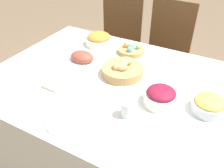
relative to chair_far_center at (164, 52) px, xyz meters
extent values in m
plane|color=brown|center=(0.00, -0.93, -0.52)|extent=(12.00, 12.00, 0.00)
cube|color=silver|center=(0.00, -0.93, -0.15)|extent=(1.72, 1.19, 0.74)
cylinder|color=brown|center=(-0.21, -0.27, -0.30)|extent=(0.03, 0.03, 0.43)
cylinder|color=brown|center=(0.18, -0.29, -0.30)|extent=(0.03, 0.03, 0.43)
cylinder|color=brown|center=(-0.19, 0.12, -0.30)|extent=(0.03, 0.03, 0.43)
cylinder|color=brown|center=(0.20, 0.10, -0.30)|extent=(0.03, 0.03, 0.43)
cube|color=brown|center=(-0.01, -0.09, -0.08)|extent=(0.44, 0.44, 0.02)
cube|color=brown|center=(0.01, 0.11, 0.20)|extent=(0.42, 0.04, 0.53)
cylinder|color=brown|center=(-0.66, -0.30, -0.30)|extent=(0.03, 0.03, 0.43)
cylinder|color=brown|center=(-0.28, -0.26, -0.30)|extent=(0.03, 0.03, 0.43)
cylinder|color=brown|center=(-0.71, 0.08, -0.30)|extent=(0.03, 0.03, 0.43)
cylinder|color=brown|center=(-0.32, 0.13, -0.30)|extent=(0.03, 0.03, 0.43)
cube|color=brown|center=(-0.49, -0.09, -0.08)|extent=(0.47, 0.47, 0.02)
cube|color=brown|center=(-0.51, 0.11, 0.20)|extent=(0.42, 0.07, 0.53)
cylinder|color=#AD8451|center=(-0.03, -0.84, 0.24)|extent=(0.27, 0.27, 0.06)
ellipsoid|color=tan|center=(-0.06, -0.87, 0.28)|extent=(0.06, 0.07, 0.06)
ellipsoid|color=tan|center=(-0.03, -0.87, 0.29)|extent=(0.09, 0.08, 0.05)
ellipsoid|color=tan|center=(-0.03, -0.85, 0.30)|extent=(0.07, 0.08, 0.06)
ellipsoid|color=tan|center=(-0.03, -0.80, 0.30)|extent=(0.11, 0.11, 0.05)
cylinder|color=#AD8451|center=(-0.11, -0.54, 0.23)|extent=(0.21, 0.21, 0.03)
ellipsoid|color=#7FCC7A|center=(-0.07, -0.52, 0.27)|extent=(0.04, 0.04, 0.05)
ellipsoid|color=#60B2E0|center=(-0.10, -0.59, 0.27)|extent=(0.04, 0.04, 0.05)
ellipsoid|color=#60B2E0|center=(-0.11, -0.54, 0.27)|extent=(0.04, 0.04, 0.05)
ellipsoid|color=#B27AD1|center=(-0.12, -0.53, 0.27)|extent=(0.04, 0.04, 0.04)
ellipsoid|color=#F29E4C|center=(-0.16, -0.53, 0.27)|extent=(0.04, 0.04, 0.05)
ellipsoid|color=white|center=(-0.37, -0.83, 0.22)|extent=(0.27, 0.19, 0.01)
ellipsoid|color=brown|center=(-0.37, -0.83, 0.25)|extent=(0.18, 0.13, 0.08)
cylinder|color=white|center=(0.28, -1.01, 0.25)|extent=(0.19, 0.19, 0.06)
ellipsoid|color=maroon|center=(0.28, -1.01, 0.29)|extent=(0.16, 0.16, 0.06)
cylinder|color=white|center=(-0.40, -0.53, 0.24)|extent=(0.22, 0.22, 0.05)
ellipsoid|color=orange|center=(-0.40, -0.53, 0.28)|extent=(0.18, 0.18, 0.06)
cylinder|color=silver|center=(0.53, -0.94, 0.24)|extent=(0.19, 0.19, 0.06)
ellipsoid|color=#F4DB4C|center=(0.53, -0.94, 0.28)|extent=(0.16, 0.16, 0.06)
cylinder|color=white|center=(-0.09, -1.36, 0.22)|extent=(0.24, 0.24, 0.01)
cube|color=silver|center=(-0.23, -1.36, 0.22)|extent=(0.02, 0.17, 0.00)
cube|color=silver|center=(0.06, -1.36, 0.22)|extent=(0.02, 0.17, 0.00)
cube|color=silver|center=(0.09, -1.36, 0.22)|extent=(0.02, 0.17, 0.00)
cylinder|color=silver|center=(0.16, -1.19, 0.26)|extent=(0.07, 0.07, 0.09)
cube|color=white|center=(-0.35, -1.18, 0.23)|extent=(0.11, 0.07, 0.03)
camera|label=1|loc=(0.54, -2.03, 1.08)|focal=38.00mm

